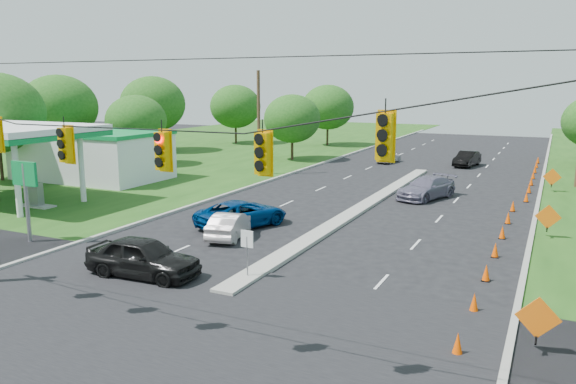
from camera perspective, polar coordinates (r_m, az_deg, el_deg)
The scene contains 39 objects.
ground at distance 18.54m, azimuth -13.64°, elevation -14.26°, with size 160.00×160.00×0.00m, color black.
grass_left at distance 53.01m, azimuth -25.29°, elevation 1.35°, with size 40.00×160.00×0.06m, color #1E4714.
cross_street at distance 18.54m, azimuth -13.64°, elevation -14.26°, with size 160.00×14.00×0.02m, color black.
curb_left at distance 48.34m, azimuth -0.44°, elevation 1.58°, with size 0.25×110.00×0.16m, color gray.
curb_right at distance 43.56m, azimuth 24.18°, elevation -0.41°, with size 0.25×110.00×0.16m, color gray.
median at distance 36.40m, azimuth 7.65°, elevation -1.60°, with size 1.00×34.00×0.18m, color gray.
median_sign at distance 22.66m, azimuth -4.17°, elevation -5.36°, with size 0.55×0.06×2.05m.
signal_span at distance 16.36m, azimuth -16.75°, elevation 0.52°, with size 25.60×0.32×9.00m.
utility_pole_far_left at distance 48.92m, azimuth -2.99°, elevation 6.98°, with size 0.28×0.28×9.00m, color #422D1C.
gas_station at distance 48.10m, azimuth -20.49°, elevation 3.94°, with size 18.40×19.70×5.20m.
cone_0 at distance 17.64m, azimuth 16.85°, elevation -14.54°, with size 0.32×0.32×0.70m, color #FE4E00.
cone_1 at distance 20.84m, azimuth 18.39°, elevation -10.60°, with size 0.32×0.32×0.70m, color #FE4E00.
cone_2 at distance 24.13m, azimuth 19.49°, elevation -7.72°, with size 0.32×0.32×0.70m, color #FE4E00.
cone_3 at distance 27.47m, azimuth 20.31°, elevation -5.54°, with size 0.32×0.32×0.70m, color #FE4E00.
cone_4 at distance 30.84m, azimuth 20.95°, elevation -3.83°, with size 0.32×0.32×0.70m, color #FE4E00.
cone_5 at distance 34.24m, azimuth 21.46°, elevation -2.45°, with size 0.32×0.32×0.70m, color #FE4E00.
cone_6 at distance 37.66m, azimuth 21.88°, elevation -1.33°, with size 0.32×0.32×0.70m, color #FE4E00.
cone_7 at distance 41.06m, azimuth 23.06°, elevation -0.46°, with size 0.32×0.32×0.70m, color #FE4E00.
cone_8 at distance 44.51m, azimuth 23.29°, elevation 0.34°, with size 0.32×0.32×0.70m, color #FE4E00.
cone_9 at distance 47.96m, azimuth 23.49°, elevation 1.02°, with size 0.32×0.32×0.70m, color #FE4E00.
cone_10 at distance 51.42m, azimuth 23.66°, elevation 1.61°, with size 0.32×0.32×0.70m, color #FE4E00.
cone_11 at distance 54.88m, azimuth 23.80°, elevation 2.13°, with size 0.32×0.32×0.70m, color #FE4E00.
cone_12 at distance 58.35m, azimuth 23.94°, elevation 2.59°, with size 0.32×0.32×0.70m, color #FE4E00.
cone_13 at distance 61.83m, azimuth 24.05°, elevation 2.99°, with size 0.32×0.32×0.70m, color #FE4E00.
work_sign_0 at distance 18.13m, azimuth 24.04°, elevation -11.76°, with size 1.27×0.58×1.37m.
work_sign_1 at distance 31.57m, azimuth 24.90°, elevation -2.41°, with size 1.27×0.58×1.37m.
work_sign_2 at distance 45.35m, azimuth 25.24°, elevation 1.32°, with size 1.27×0.58×1.37m.
tree_2 at distance 56.64m, azimuth -15.17°, elevation 6.98°, with size 5.88×5.88×6.86m.
tree_3 at distance 68.09m, azimuth -13.57°, elevation 8.68°, with size 7.56×7.56×8.82m.
tree_4 at distance 75.67m, azimuth -5.37°, elevation 8.65°, with size 6.72×6.72×7.84m.
tree_5 at distance 58.52m, azimuth 0.43°, elevation 7.46°, with size 5.88×5.88×6.86m.
tree_6 at distance 73.04m, azimuth 4.06°, elevation 8.59°, with size 6.72×6.72×7.84m.
tree_14 at distance 60.72m, azimuth -22.27°, elevation 7.96°, with size 7.56×7.56×8.82m.
black_sedan at distance 23.87m, azimuth -14.50°, elevation -6.43°, with size 1.96×4.87×1.66m, color black.
white_sedan at distance 29.15m, azimuth -5.88°, elevation -3.34°, with size 1.41×4.03×1.33m, color beige.
blue_pickup at distance 31.23m, azimuth -4.68°, elevation -2.20°, with size 2.48×5.38×1.50m, color navy.
silver_car_far at distance 40.02m, azimuth 13.88°, elevation 0.42°, with size 2.12×5.22×1.51m, color slate.
silver_car_oncoming at distance 57.95m, azimuth 10.16°, elevation 3.59°, with size 1.52×3.77×1.28m, color #BBBBC0.
dark_car_receding at distance 57.09m, azimuth 17.73°, elevation 3.23°, with size 1.56×4.47×1.47m, color black.
Camera 1 is at (10.87, -12.86, 7.76)m, focal length 35.00 mm.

